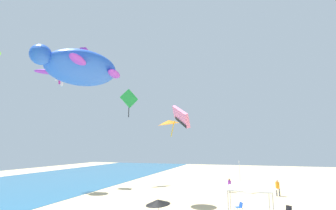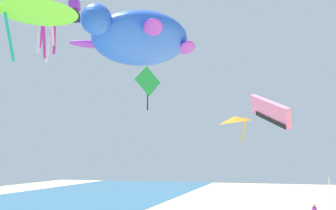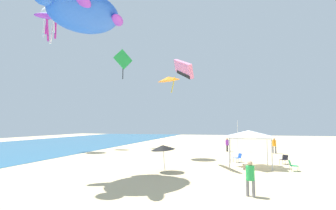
% 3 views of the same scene
% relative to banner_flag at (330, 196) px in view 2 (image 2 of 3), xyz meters
% --- Properties ---
extents(banner_flag, '(0.36, 0.06, 4.06)m').
position_rel_banner_flag_xyz_m(banner_flag, '(0.00, 0.00, 0.00)').
color(banner_flag, silver).
rests_on(banner_flag, ground).
extents(kite_delta_orange, '(3.44, 3.44, 2.09)m').
position_rel_banner_flag_xyz_m(kite_delta_orange, '(-8.15, 7.14, 6.05)').
color(kite_delta_orange, orange).
extents(kite_turtle_blue, '(6.74, 6.46, 2.76)m').
position_rel_banner_flag_xyz_m(kite_turtle_blue, '(-18.97, 10.55, 9.01)').
color(kite_turtle_blue, blue).
extents(kite_parafoil_pink, '(3.89, 2.38, 2.57)m').
position_rel_banner_flag_xyz_m(kite_parafoil_pink, '(-12.55, 4.61, 6.04)').
color(kite_parafoil_pink, pink).
extents(kite_octopus_white, '(2.35, 2.35, 5.21)m').
position_rel_banner_flag_xyz_m(kite_octopus_white, '(-4.83, 25.79, 16.85)').
color(kite_octopus_white, white).
extents(kite_box_purple, '(1.37, 1.39, 2.35)m').
position_rel_banner_flag_xyz_m(kite_box_purple, '(-0.47, 25.44, 19.52)').
color(kite_box_purple, purple).
extents(kite_diamond_green, '(2.93, 2.08, 5.04)m').
position_rel_banner_flag_xyz_m(kite_diamond_green, '(2.42, 17.68, 11.47)').
color(kite_diamond_green, green).
extents(kite_delta_lime, '(2.76, 2.75, 1.93)m').
position_rel_banner_flag_xyz_m(kite_delta_lime, '(-25.64, 11.45, 8.09)').
color(kite_delta_lime, '#66D82D').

